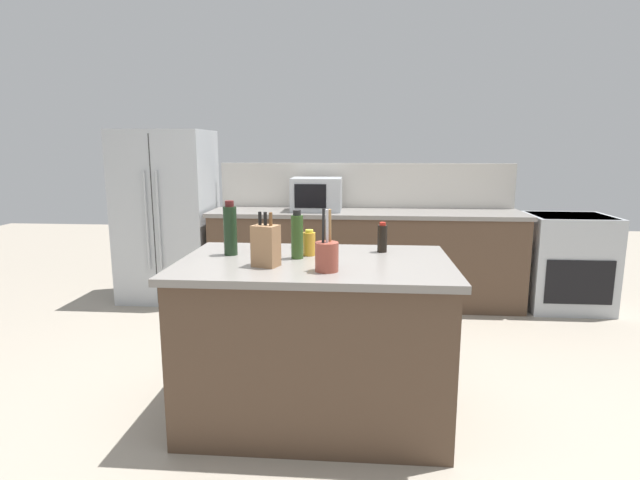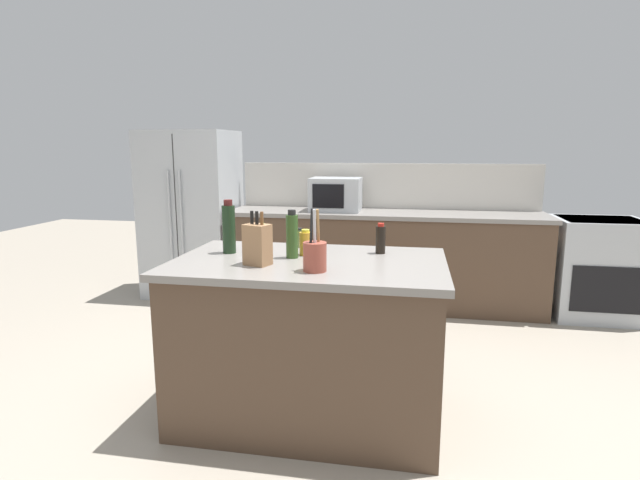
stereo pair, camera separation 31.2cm
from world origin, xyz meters
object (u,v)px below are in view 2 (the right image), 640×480
Objects in this scene: range_oven at (597,268)px; hot_sauce_bottle at (263,236)px; soy_sauce_bottle at (381,239)px; olive_oil_bottle at (292,235)px; spice_jar_oregano at (300,238)px; honey_jar at (306,243)px; knife_block at (257,244)px; microwave at (336,194)px; utensil_crock at (315,255)px; refrigerator at (192,214)px; wine_bottle at (229,228)px.

hot_sauce_bottle reaches higher than range_oven.
olive_oil_bottle is at bearing -156.30° from soy_sauce_bottle.
honey_jar reaches higher than spice_jar_oregano.
spice_jar_oregano is (0.12, 0.51, -0.06)m from knife_block.
honey_jar is 0.45m from soy_sauce_bottle.
knife_block is at bearing -146.54° from soy_sauce_bottle.
utensil_crock is (0.27, -2.44, -0.08)m from microwave.
refrigerator is 2.84m from knife_block.
wine_bottle is (1.23, -2.15, 0.22)m from refrigerator.
range_oven is at bearing 46.00° from soy_sauce_bottle.
knife_block is at bearing -125.18° from honey_jar.
olive_oil_bottle is at bearing -125.54° from honey_jar.
refrigerator is at bearing 119.79° from wine_bottle.
hot_sauce_bottle is at bearing -95.01° from microwave.
spice_jar_oregano is 0.38× the size of wine_bottle.
spice_jar_oregano is at bearing 94.79° from olive_oil_bottle.
microwave reaches higher than soy_sauce_bottle.
olive_oil_bottle is at bearing 123.42° from utensil_crock.
wine_bottle reaches higher than olive_oil_bottle.
soy_sauce_bottle is at bearing 9.62° from wine_bottle.
olive_oil_bottle is at bearing -87.90° from microwave.
olive_oil_bottle is (1.63, -2.21, 0.20)m from refrigerator.
olive_oil_bottle is (-0.19, 0.28, 0.05)m from utensil_crock.
refrigerator is 5.41× the size of utensil_crock.
utensil_crock reaches higher than olive_oil_bottle.
range_oven is 3.17× the size of knife_block.
refrigerator is 6.27× the size of olive_oil_bottle.
refrigerator reaches higher than honey_jar.
soy_sauce_bottle is (0.57, -1.94, -0.08)m from microwave.
refrigerator is 2.75m from olive_oil_bottle.
microwave is at bearing 180.00° from range_oven.
honey_jar is 0.84× the size of soy_sauce_bottle.
refrigerator reaches higher than microwave.
hot_sauce_bottle is (-0.43, 0.52, -0.01)m from utensil_crock.
knife_block is at bearing -125.02° from olive_oil_bottle.
utensil_crock is (-2.18, -2.44, 0.56)m from range_oven.
utensil_crock reaches higher than knife_block.
utensil_crock is at bearing 5.15° from knife_block.
microwave is 2.16m from olive_oil_bottle.
spice_jar_oregano is 0.23m from hot_sauce_bottle.
soy_sauce_bottle is (0.30, 0.50, 0.00)m from utensil_crock.
spice_jar_oregano is at bearing 110.81° from honey_jar.
refrigerator is at bearing 136.71° from soy_sauce_bottle.
olive_oil_bottle is at bearing -53.59° from refrigerator.
microwave is 3.12× the size of hot_sauce_bottle.
olive_oil_bottle reaches higher than spice_jar_oregano.
refrigerator reaches higher than range_oven.
range_oven is 2.87× the size of utensil_crock.
wine_bottle reaches higher than honey_jar.
spice_jar_oregano is at bearing -142.32° from range_oven.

